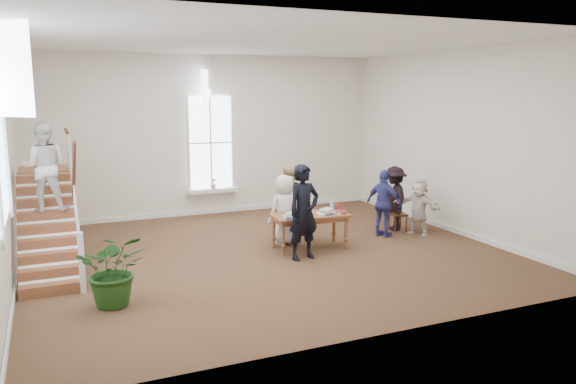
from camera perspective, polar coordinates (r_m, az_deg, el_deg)
name	(u,v)px	position (r m, az deg, el deg)	size (l,w,h in m)	color
ground	(268,254)	(12.32, -2.04, -6.28)	(10.00, 10.00, 0.00)	#482B1C
room_shell	(212,200)	(16.29, -7.68, -0.83)	(10.49, 10.00, 10.00)	silver
staircase	(46,189)	(11.91, -23.34, 0.29)	(1.10, 4.10, 2.92)	brown
library_table	(310,218)	(12.55, 2.30, -2.63)	(1.73, 0.94, 0.86)	brown
police_officer	(304,212)	(11.72, 1.62, -2.06)	(0.73, 0.48, 2.01)	black
elderly_woman	(285,210)	(12.92, -0.32, -1.80)	(0.79, 0.51, 1.62)	silver
person_yellow	(288,201)	(13.47, 0.02, -0.95)	(0.86, 0.67, 1.78)	tan
woman_cluster_a	(384,204)	(13.77, 9.74, -1.16)	(0.96, 0.40, 1.63)	navy
woman_cluster_b	(394,198)	(14.46, 10.76, -0.64)	(1.06, 0.61, 1.63)	black
woman_cluster_c	(419,207)	(14.12, 13.14, -1.46)	(1.31, 0.42, 1.41)	silver
floor_plant	(114,269)	(9.72, -17.23, -7.50)	(1.12, 0.97, 1.24)	#1A3E13
side_chair	(397,211)	(14.51, 10.99, -1.89)	(0.43, 0.43, 0.91)	#391D0F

